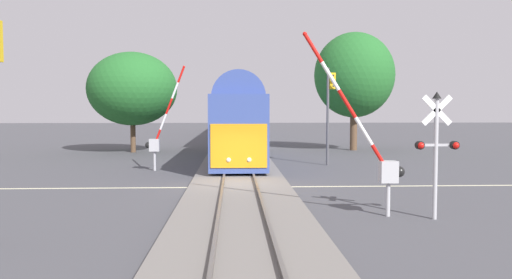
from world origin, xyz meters
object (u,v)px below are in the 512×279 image
at_px(crossing_gate_far, 157,137).
at_px(oak_far_right, 354,75).
at_px(crossing_signal_mast, 436,142).
at_px(traffic_signal_far_side, 330,100).
at_px(oak_behind_train, 132,89).
at_px(commuter_train, 236,117).
at_px(crossing_gate_near, 379,156).

distance_m(crossing_gate_far, oak_far_right, 20.47).
height_order(crossing_signal_mast, oak_far_right, oak_far_right).
height_order(traffic_signal_far_side, oak_behind_train, oak_behind_train).
height_order(oak_behind_train, oak_far_right, oak_far_right).
bearing_deg(oak_behind_train, commuter_train, 56.43).
bearing_deg(traffic_signal_far_side, crossing_gate_far, -167.63).
distance_m(crossing_gate_near, crossing_gate_far, 15.48).
xyz_separation_m(crossing_gate_near, crossing_signal_mast, (1.64, -0.52, 0.48)).
xyz_separation_m(oak_behind_train, oak_far_right, (18.36, 1.36, 1.25)).
bearing_deg(crossing_gate_near, oak_far_right, 78.10).
xyz_separation_m(crossing_signal_mast, crossing_gate_far, (-10.64, 13.12, -0.52)).
bearing_deg(oak_behind_train, crossing_gate_far, -72.84).
bearing_deg(crossing_signal_mast, crossing_gate_near, 162.29).
bearing_deg(oak_far_right, commuter_train, 131.43).
distance_m(crossing_signal_mast, traffic_signal_far_side, 15.46).
bearing_deg(commuter_train, crossing_gate_far, -100.37).
distance_m(commuter_train, crossing_gate_near, 37.87).
distance_m(commuter_train, oak_behind_train, 15.37).
bearing_deg(oak_far_right, crossing_gate_near, -101.90).
relative_size(commuter_train, traffic_signal_far_side, 10.30).
xyz_separation_m(crossing_gate_far, traffic_signal_far_side, (10.27, 2.25, 2.09)).
xyz_separation_m(crossing_gate_far, oak_far_right, (14.54, 13.71, 4.44)).
xyz_separation_m(commuter_train, oak_far_right, (9.96, -11.29, 3.64)).
distance_m(crossing_gate_near, oak_behind_train, 28.23).
relative_size(crossing_gate_far, traffic_signal_far_side, 0.98).
xyz_separation_m(crossing_signal_mast, oak_far_right, (3.90, 26.83, 3.92)).
bearing_deg(crossing_signal_mast, oak_behind_train, 119.57).
bearing_deg(traffic_signal_far_side, oak_behind_train, 144.35).
bearing_deg(crossing_gate_far, crossing_signal_mast, -50.96).
distance_m(crossing_gate_far, oak_behind_train, 13.32).
bearing_deg(crossing_gate_near, commuter_train, 96.70).
bearing_deg(traffic_signal_far_side, oak_far_right, 69.55).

